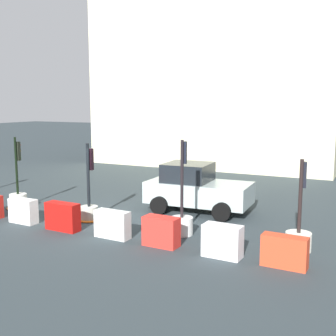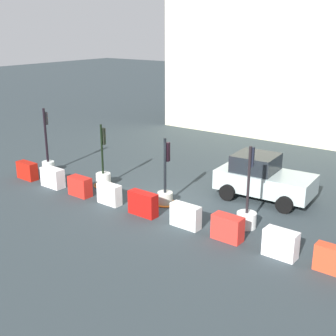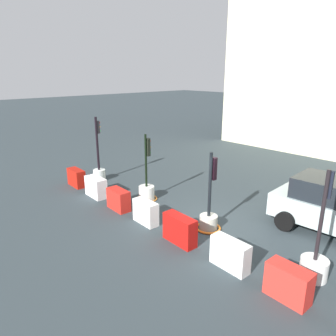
# 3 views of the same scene
# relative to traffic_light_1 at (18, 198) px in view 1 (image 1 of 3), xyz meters

# --- Properties ---
(ground_plane) EXTENTS (120.00, 120.00, 0.00)m
(ground_plane) POSITION_rel_traffic_light_1_xyz_m (3.46, -0.05, -0.43)
(ground_plane) COLOR #2E383C
(traffic_light_1) EXTENTS (0.88, 0.88, 2.75)m
(traffic_light_1) POSITION_rel_traffic_light_1_xyz_m (0.00, 0.00, 0.00)
(traffic_light_1) COLOR silver
(traffic_light_1) RESTS_ON ground_plane
(traffic_light_2) EXTENTS (0.85, 0.85, 2.67)m
(traffic_light_2) POSITION_rel_traffic_light_1_xyz_m (3.44, -0.10, 0.06)
(traffic_light_2) COLOR #B4B4A6
(traffic_light_2) RESTS_ON ground_plane
(traffic_light_3) EXTENTS (0.69, 0.69, 2.93)m
(traffic_light_3) POSITION_rel_traffic_light_1_xyz_m (6.99, -0.17, 0.06)
(traffic_light_3) COLOR silver
(traffic_light_3) RESTS_ON ground_plane
(traffic_light_4) EXTENTS (0.70, 0.70, 2.54)m
(traffic_light_4) POSITION_rel_traffic_light_1_xyz_m (10.45, -0.04, 0.05)
(traffic_light_4) COLOR silver
(traffic_light_4) RESTS_ON ground_plane
(construction_barrier_3) EXTENTS (1.02, 0.44, 0.82)m
(construction_barrier_3) POSITION_rel_traffic_light_1_xyz_m (1.65, -1.39, -0.02)
(construction_barrier_3) COLOR white
(construction_barrier_3) RESTS_ON ground_plane
(construction_barrier_4) EXTENTS (1.17, 0.45, 0.89)m
(construction_barrier_4) POSITION_rel_traffic_light_1_xyz_m (3.40, -1.45, 0.01)
(construction_barrier_4) COLOR #B1110D
(construction_barrier_4) RESTS_ON ground_plane
(construction_barrier_5) EXTENTS (1.12, 0.43, 0.83)m
(construction_barrier_5) POSITION_rel_traffic_light_1_xyz_m (5.26, -1.39, -0.01)
(construction_barrier_5) COLOR silver
(construction_barrier_5) RESTS_ON ground_plane
(construction_barrier_6) EXTENTS (1.03, 0.51, 0.84)m
(construction_barrier_6) POSITION_rel_traffic_light_1_xyz_m (6.91, -1.40, -0.01)
(construction_barrier_6) COLOR red
(construction_barrier_6) RESTS_ON ground_plane
(construction_barrier_7) EXTENTS (1.04, 0.51, 0.86)m
(construction_barrier_7) POSITION_rel_traffic_light_1_xyz_m (8.75, -1.45, 0.00)
(construction_barrier_7) COLOR white
(construction_barrier_7) RESTS_ON ground_plane
(construction_barrier_8) EXTENTS (1.13, 0.43, 0.80)m
(construction_barrier_8) POSITION_rel_traffic_light_1_xyz_m (10.36, -1.45, -0.03)
(construction_barrier_8) COLOR red
(construction_barrier_8) RESTS_ON ground_plane
(car_silver_hatchback) EXTENTS (3.89, 2.37, 1.79)m
(car_silver_hatchback) POSITION_rel_traffic_light_1_xyz_m (6.24, 2.74, 0.43)
(car_silver_hatchback) COLOR #A4B6B5
(car_silver_hatchback) RESTS_ON ground_plane
(building_main_facade) EXTENTS (16.08, 6.99, 11.65)m
(building_main_facade) POSITION_rel_traffic_light_1_xyz_m (2.44, 15.12, 5.42)
(building_main_facade) COLOR beige
(building_main_facade) RESTS_ON ground_plane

